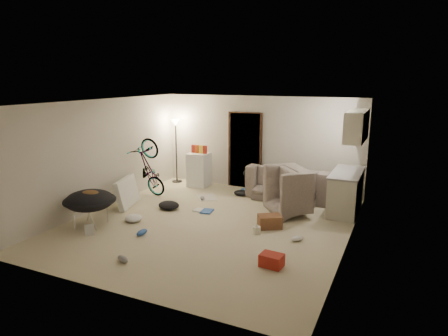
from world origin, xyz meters
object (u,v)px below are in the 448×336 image
at_px(floor_lamp, 176,137).
at_px(armchair, 303,195).
at_px(drink_case_a, 270,221).
at_px(drink_case_b, 272,260).
at_px(kitchen_counter, 346,192).
at_px(saucer_chair, 90,205).
at_px(mini_fridge, 199,169).
at_px(tv_box, 127,192).
at_px(juicer, 257,230).
at_px(bicycle, 149,180).
at_px(sofa, 289,187).

relative_size(floor_lamp, armchair, 1.55).
xyz_separation_m(drink_case_a, drink_case_b, (0.57, -1.61, -0.03)).
bearing_deg(kitchen_counter, floor_lamp, 172.34).
relative_size(floor_lamp, saucer_chair, 1.72).
relative_size(mini_fridge, tv_box, 0.91).
bearing_deg(drink_case_a, floor_lamp, 115.71).
height_order(floor_lamp, mini_fridge, floor_lamp).
bearing_deg(juicer, armchair, 73.86).
bearing_deg(drink_case_a, tv_box, 149.80).
relative_size(bicycle, saucer_chair, 1.47).
bearing_deg(armchair, drink_case_b, 145.25).
distance_m(floor_lamp, drink_case_b, 5.86).
xyz_separation_m(sofa, drink_case_b, (0.77, -3.75, -0.20)).
height_order(drink_case_a, juicer, drink_case_a).
relative_size(sofa, saucer_chair, 1.95).
bearing_deg(drink_case_b, bicycle, 154.34).
xyz_separation_m(tv_box, drink_case_a, (3.50, 0.07, -0.21)).
xyz_separation_m(saucer_chair, tv_box, (-0.14, 1.36, -0.11)).
relative_size(bicycle, tv_box, 1.52).
height_order(saucer_chair, juicer, saucer_chair).
bearing_deg(armchair, saucer_chair, 87.16).
xyz_separation_m(kitchen_counter, drink_case_b, (-0.66, -3.30, -0.34)).
height_order(sofa, tv_box, tv_box).
distance_m(sofa, armchair, 1.04).
bearing_deg(floor_lamp, kitchen_counter, -7.66).
xyz_separation_m(tv_box, drink_case_b, (4.07, -1.54, -0.23)).
bearing_deg(mini_fridge, kitchen_counter, -8.77).
bearing_deg(kitchen_counter, tv_box, -159.63).
bearing_deg(drink_case_b, drink_case_a, 114.82).
relative_size(floor_lamp, drink_case_a, 3.97).
xyz_separation_m(armchair, juicer, (-0.49, -1.69, -0.29)).
bearing_deg(tv_box, mini_fridge, 56.91).
distance_m(kitchen_counter, mini_fridge, 4.08).
relative_size(sofa, drink_case_a, 4.50).
height_order(floor_lamp, sofa, floor_lamp).
xyz_separation_m(floor_lamp, armchair, (3.97, -1.07, -0.93)).
bearing_deg(saucer_chair, tv_box, 96.08).
relative_size(armchair, tv_box, 1.15).
distance_m(tv_box, juicer, 3.41).
distance_m(kitchen_counter, saucer_chair, 5.54).
distance_m(floor_lamp, sofa, 3.55).
height_order(armchair, juicer, armchair).
bearing_deg(mini_fridge, drink_case_b, -49.71).
relative_size(mini_fridge, saucer_chair, 0.89).
height_order(bicycle, juicer, bicycle).
height_order(floor_lamp, tv_box, floor_lamp).
bearing_deg(sofa, juicer, 93.72).
xyz_separation_m(drink_case_a, juicer, (-0.12, -0.42, -0.04)).
xyz_separation_m(tv_box, juicer, (3.38, -0.35, -0.25)).
relative_size(floor_lamp, tv_box, 1.78).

